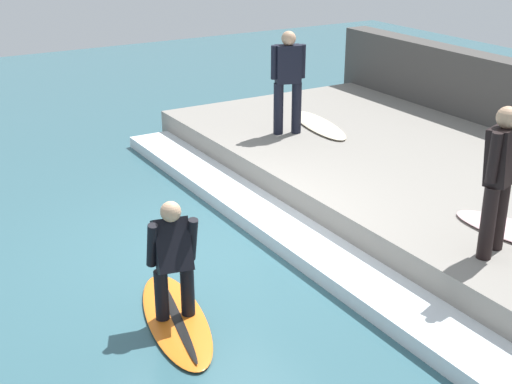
# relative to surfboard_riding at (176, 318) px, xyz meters

# --- Properties ---
(ground_plane) EXTENTS (28.00, 28.00, 0.00)m
(ground_plane) POSITION_rel_surfboard_riding_xyz_m (1.14, 1.18, -0.03)
(ground_plane) COLOR #335B66
(concrete_ledge) EXTENTS (4.40, 9.47, 0.50)m
(concrete_ledge) POSITION_rel_surfboard_riding_xyz_m (4.66, 1.18, 0.22)
(concrete_ledge) COLOR gray
(concrete_ledge) RESTS_ON ground_plane
(wave_foam_crest) EXTENTS (0.74, 8.99, 0.19)m
(wave_foam_crest) POSITION_rel_surfboard_riding_xyz_m (2.09, 1.18, 0.06)
(wave_foam_crest) COLOR silver
(wave_foam_crest) RESTS_ON ground_plane
(surfboard_riding) EXTENTS (0.99, 2.04, 0.07)m
(surfboard_riding) POSITION_rel_surfboard_riding_xyz_m (0.00, 0.00, 0.00)
(surfboard_riding) COLOR orange
(surfboard_riding) RESTS_ON ground_plane
(surfer_riding) EXTENTS (0.50, 0.49, 1.29)m
(surfer_riding) POSITION_rel_surfboard_riding_xyz_m (0.00, 0.00, 0.74)
(surfer_riding) COLOR black
(surfer_riding) RESTS_ON surfboard_riding
(surfer_waiting_near) EXTENTS (0.54, 0.38, 1.65)m
(surfer_waiting_near) POSITION_rel_surfboard_riding_xyz_m (3.22, -1.24, 1.40)
(surfer_waiting_near) COLOR black
(surfer_waiting_near) RESTS_ON concrete_ledge
(surfer_waiting_far) EXTENTS (0.54, 0.36, 1.69)m
(surfer_waiting_far) POSITION_rel_surfboard_riding_xyz_m (3.71, 3.57, 1.42)
(surfer_waiting_far) COLOR black
(surfer_waiting_far) RESTS_ON concrete_ledge
(surfboard_waiting_far) EXTENTS (0.86, 1.92, 0.06)m
(surfboard_waiting_far) POSITION_rel_surfboard_riding_xyz_m (4.39, 3.62, 0.50)
(surfboard_waiting_far) COLOR beige
(surfboard_waiting_far) RESTS_ON concrete_ledge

